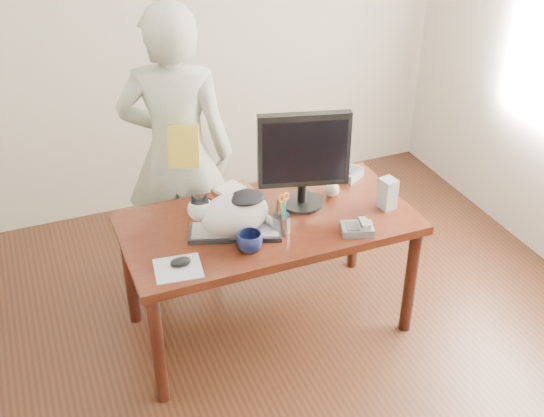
{
  "coord_description": "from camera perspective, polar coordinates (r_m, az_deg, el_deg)",
  "views": [
    {
      "loc": [
        -1.16,
        -2.31,
        2.77
      ],
      "look_at": [
        0.0,
        0.55,
        0.85
      ],
      "focal_mm": 45.0,
      "sensor_mm": 36.0,
      "label": 1
    }
  ],
  "objects": [
    {
      "name": "person",
      "position": [
        4.07,
        -7.92,
        4.48
      ],
      "size": [
        0.79,
        0.66,
        1.83
      ],
      "primitive_type": "imported",
      "rotation": [
        0.0,
        0.0,
        2.75
      ],
      "color": "silver",
      "rests_on": "ground"
    },
    {
      "name": "speaker",
      "position": [
        3.85,
        9.64,
        1.25
      ],
      "size": [
        0.09,
        0.1,
        0.18
      ],
      "rotation": [
        0.0,
        0.0,
        0.17
      ],
      "color": "#9C9C9F",
      "rests_on": "desk"
    },
    {
      "name": "cat",
      "position": [
        3.54,
        -3.41,
        -0.3
      ],
      "size": [
        0.48,
        0.34,
        0.27
      ],
      "rotation": [
        0.0,
        0.0,
        -0.34
      ],
      "color": "silver",
      "rests_on": "keyboard"
    },
    {
      "name": "held_book",
      "position": [
        3.86,
        -7.4,
        5.16
      ],
      "size": [
        0.2,
        0.16,
        0.24
      ],
      "rotation": [
        0.0,
        0.0,
        -0.39
      ],
      "color": "gold",
      "rests_on": "person"
    },
    {
      "name": "desk",
      "position": [
        3.87,
        -0.71,
        -2.18
      ],
      "size": [
        1.6,
        0.8,
        0.75
      ],
      "color": "black",
      "rests_on": "ground"
    },
    {
      "name": "room",
      "position": [
        2.95,
        4.01,
        3.0
      ],
      "size": [
        4.5,
        4.5,
        4.5
      ],
      "color": "black",
      "rests_on": "ground"
    },
    {
      "name": "pen_cup",
      "position": [
        3.59,
        0.8,
        -1.1
      ],
      "size": [
        0.12,
        0.12,
        0.24
      ],
      "rotation": [
        0.0,
        0.0,
        0.35
      ],
      "color": "gray",
      "rests_on": "desk"
    },
    {
      "name": "calculator",
      "position": [
        4.16,
        5.98,
        3.1
      ],
      "size": [
        0.24,
        0.26,
        0.06
      ],
      "rotation": [
        0.0,
        0.0,
        0.55
      ],
      "color": "slate",
      "rests_on": "desk"
    },
    {
      "name": "book_stack",
      "position": [
        3.89,
        -3.33,
        1.18
      ],
      "size": [
        0.28,
        0.24,
        0.09
      ],
      "rotation": [
        0.0,
        0.0,
        0.29
      ],
      "color": "#521B16",
      "rests_on": "desk"
    },
    {
      "name": "keyboard",
      "position": [
        3.61,
        -3.1,
        -1.94
      ],
      "size": [
        0.52,
        0.34,
        0.03
      ],
      "rotation": [
        0.0,
        0.0,
        -0.34
      ],
      "color": "black",
      "rests_on": "desk"
    },
    {
      "name": "monitor",
      "position": [
        3.69,
        2.66,
        4.44
      ],
      "size": [
        0.5,
        0.3,
        0.57
      ],
      "rotation": [
        0.0,
        0.0,
        -0.26
      ],
      "color": "black",
      "rests_on": "desk"
    },
    {
      "name": "phone",
      "position": [
        3.64,
        7.2,
        -1.64
      ],
      "size": [
        0.2,
        0.17,
        0.08
      ],
      "rotation": [
        0.0,
        0.0,
        -0.32
      ],
      "color": "slate",
      "rests_on": "desk"
    },
    {
      "name": "mouse",
      "position": [
        3.4,
        -7.65,
        -4.44
      ],
      "size": [
        0.11,
        0.08,
        0.04
      ],
      "rotation": [
        0.0,
        0.0,
        -0.12
      ],
      "color": "black",
      "rests_on": "mousepad"
    },
    {
      "name": "coffee_mug",
      "position": [
        3.46,
        -1.88,
        -2.83
      ],
      "size": [
        0.18,
        0.18,
        0.1
      ],
      "primitive_type": "imported",
      "rotation": [
        0.0,
        0.0,
        0.94
      ],
      "color": "#0C1233",
      "rests_on": "desk"
    },
    {
      "name": "baseball",
      "position": [
        3.94,
        5.05,
        1.6
      ],
      "size": [
        0.08,
        0.08,
        0.08
      ],
      "rotation": [
        0.0,
        0.0,
        -0.28
      ],
      "color": "white",
      "rests_on": "desk"
    },
    {
      "name": "mousepad",
      "position": [
        3.39,
        -7.86,
        -4.99
      ],
      "size": [
        0.25,
        0.24,
        0.01
      ],
      "rotation": [
        0.0,
        0.0,
        -0.12
      ],
      "color": "silver",
      "rests_on": "desk"
    }
  ]
}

